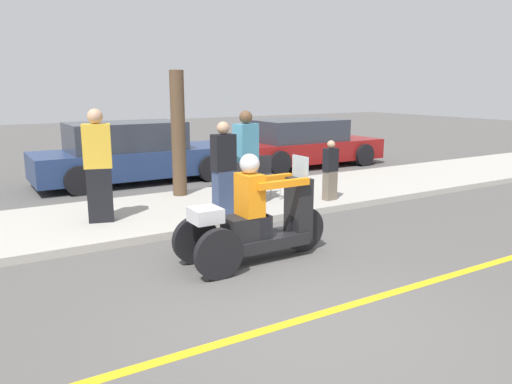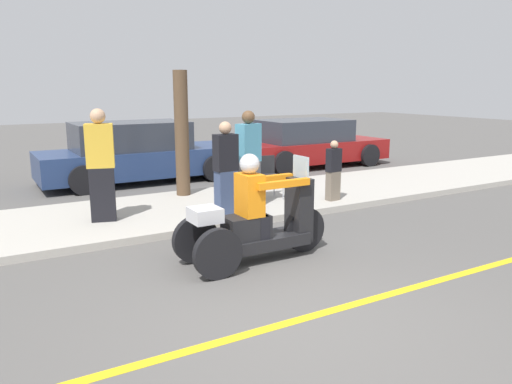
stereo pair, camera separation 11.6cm
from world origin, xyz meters
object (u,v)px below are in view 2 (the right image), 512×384
object	(u,v)px
spectator_far_back	(226,171)
parked_car_lot_left	(307,144)
tree_trunk	(182,134)
spectator_by_tree	(333,172)
folding_chair_set_back	(267,172)
parked_car_lot_far	(138,154)
spectator_mid_group	(248,162)
motorcycle_trike	(256,223)
spectator_with_child	(101,168)

from	to	relation	value
spectator_far_back	parked_car_lot_left	size ratio (longest dim) A/B	0.35
tree_trunk	spectator_by_tree	bearing A→B (deg)	-39.81
spectator_far_back	folding_chair_set_back	bearing A→B (deg)	33.14
parked_car_lot_far	parked_car_lot_left	size ratio (longest dim) A/B	1.04
spectator_mid_group	parked_car_lot_far	world-z (taller)	spectator_mid_group
folding_chair_set_back	tree_trunk	xyz separation A→B (m)	(-1.33, 1.06, 0.73)
spectator_by_tree	tree_trunk	distance (m)	3.09
spectator_mid_group	tree_trunk	distance (m)	1.81
motorcycle_trike	parked_car_lot_far	bearing A→B (deg)	86.64
spectator_by_tree	spectator_far_back	size ratio (longest dim) A/B	0.72
motorcycle_trike	spectator_by_tree	world-z (taller)	motorcycle_trike
folding_chair_set_back	parked_car_lot_far	xyz separation A→B (m)	(-1.50, 3.53, 0.07)
motorcycle_trike	parked_car_lot_left	size ratio (longest dim) A/B	0.47
motorcycle_trike	folding_chair_set_back	bearing A→B (deg)	56.18
spectator_far_back	parked_car_lot_left	distance (m)	6.48
spectator_far_back	motorcycle_trike	bearing A→B (deg)	-105.43
motorcycle_trike	spectator_far_back	bearing A→B (deg)	74.57
spectator_with_child	tree_trunk	xyz separation A→B (m)	(1.89, 1.20, 0.36)
spectator_by_tree	folding_chair_set_back	distance (m)	1.31
parked_car_lot_left	motorcycle_trike	bearing A→B (deg)	-130.68
motorcycle_trike	spectator_with_child	distance (m)	3.01
parked_car_lot_left	parked_car_lot_far	bearing A→B (deg)	179.08
tree_trunk	spectator_with_child	bearing A→B (deg)	-147.51
spectator_mid_group	parked_car_lot_far	bearing A→B (deg)	100.32
parked_car_lot_left	tree_trunk	world-z (taller)	tree_trunk
spectator_mid_group	tree_trunk	xyz separation A→B (m)	(-0.59, 1.66, 0.39)
motorcycle_trike	spectator_mid_group	world-z (taller)	spectator_mid_group
spectator_with_child	spectator_mid_group	xyz separation A→B (m)	(2.48, -0.46, -0.03)
spectator_mid_group	spectator_by_tree	size ratio (longest dim) A/B	1.51
spectator_far_back	parked_car_lot_left	xyz separation A→B (m)	(4.83, 4.32, -0.24)
parked_car_lot_left	tree_trunk	xyz separation A→B (m)	(-4.82, -2.38, 0.71)
spectator_by_tree	folding_chair_set_back	size ratio (longest dim) A/B	1.41
spectator_with_child	folding_chair_set_back	distance (m)	3.25
motorcycle_trike	parked_car_lot_left	world-z (taller)	motorcycle_trike
spectator_with_child	spectator_far_back	xyz separation A→B (m)	(1.88, -0.74, -0.11)
spectator_with_child	tree_trunk	world-z (taller)	tree_trunk
folding_chair_set_back	parked_car_lot_far	world-z (taller)	parked_car_lot_far
parked_car_lot_far	motorcycle_trike	bearing A→B (deg)	-93.36
spectator_mid_group	folding_chair_set_back	world-z (taller)	spectator_mid_group
motorcycle_trike	parked_car_lot_far	xyz separation A→B (m)	(0.37, 6.31, 0.17)
motorcycle_trike	tree_trunk	size ratio (longest dim) A/B	0.86
folding_chair_set_back	parked_car_lot_far	distance (m)	3.83
folding_chair_set_back	spectator_far_back	bearing A→B (deg)	-146.86
spectator_by_tree	spectator_far_back	xyz separation A→B (m)	(-2.32, -0.01, 0.21)
spectator_with_child	tree_trunk	bearing A→B (deg)	32.49
spectator_with_child	parked_car_lot_far	bearing A→B (deg)	64.78
folding_chair_set_back	parked_car_lot_far	bearing A→B (deg)	112.99
spectator_with_child	parked_car_lot_far	xyz separation A→B (m)	(1.73, 3.66, -0.31)
motorcycle_trike	spectator_by_tree	size ratio (longest dim) A/B	1.85
spectator_mid_group	spectator_by_tree	bearing A→B (deg)	-8.70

